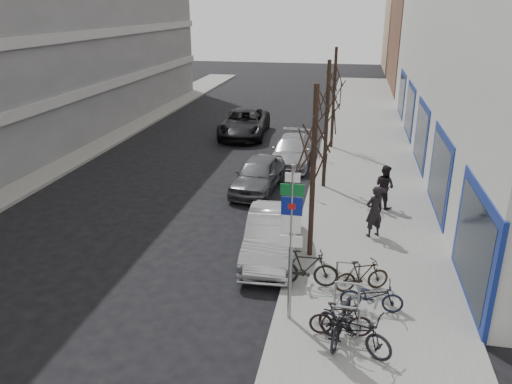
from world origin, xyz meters
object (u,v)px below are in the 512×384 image
at_px(parked_car_back, 292,151).
at_px(pedestrian_far, 385,186).
at_px(meter_front, 294,238).
at_px(bike_near_right, 341,319).
at_px(highway_sign_pole, 291,235).
at_px(tree_near, 315,132).
at_px(pedestrian_near, 374,211).
at_px(parked_car_mid, 258,175).
at_px(tree_mid, 328,95).
at_px(meter_mid, 311,180).
at_px(bike_near_left, 342,315).
at_px(bike_rack, 347,293).
at_px(parked_car_front, 272,235).
at_px(bike_mid_inner, 306,268).
at_px(bike_mid_curb, 372,294).
at_px(bike_far_curb, 355,325).
at_px(bike_far_inner, 362,275).
at_px(tree_far, 335,74).
at_px(lane_car, 244,123).
at_px(meter_back, 320,145).

bearing_deg(parked_car_back, pedestrian_far, -51.07).
height_order(meter_front, bike_near_right, meter_front).
xyz_separation_m(highway_sign_pole, tree_near, (0.20, 3.51, 1.65)).
bearing_deg(pedestrian_near, parked_car_mid, -72.33).
distance_m(tree_mid, meter_mid, 3.55).
bearing_deg(bike_near_left, highway_sign_pole, 170.19).
relative_size(bike_rack, bike_near_left, 1.18).
relative_size(tree_near, parked_car_front, 1.24).
relative_size(bike_near_left, bike_mid_inner, 1.05).
relative_size(bike_mid_curb, parked_car_front, 0.36).
relative_size(highway_sign_pole, bike_far_curb, 2.16).
relative_size(bike_rack, bike_mid_inner, 1.24).
relative_size(meter_front, meter_mid, 1.00).
distance_m(meter_front, pedestrian_near, 3.32).
distance_m(bike_far_curb, bike_far_inner, 2.53).
xyz_separation_m(parked_car_front, parked_car_back, (-0.60, 9.95, -0.05)).
bearing_deg(meter_mid, pedestrian_near, -53.12).
bearing_deg(pedestrian_far, parked_car_back, -6.96).
bearing_deg(bike_near_left, bike_near_right, 159.43).
relative_size(meter_mid, parked_car_front, 0.29).
height_order(meter_front, bike_near_left, meter_front).
bearing_deg(tree_near, parked_car_front, -177.14).
bearing_deg(bike_mid_inner, meter_mid, 1.89).
xyz_separation_m(tree_far, lane_car, (-5.38, 2.06, -3.31)).
height_order(bike_far_inner, pedestrian_near, pedestrian_near).
height_order(meter_mid, bike_mid_curb, meter_mid).
bearing_deg(parked_car_mid, lane_car, 110.68).
distance_m(meter_mid, pedestrian_far, 2.93).
bearing_deg(bike_far_inner, bike_far_curb, 153.50).
xyz_separation_m(highway_sign_pole, pedestrian_near, (2.18, 5.28, -1.41)).
distance_m(parked_car_mid, parked_car_back, 4.20).
height_order(bike_far_curb, parked_car_mid, parked_car_mid).
bearing_deg(bike_far_inner, tree_mid, -11.55).
relative_size(bike_rack, pedestrian_near, 1.25).
xyz_separation_m(parked_car_mid, pedestrian_far, (5.21, -1.27, 0.29)).
height_order(meter_back, bike_near_right, meter_back).
bearing_deg(bike_near_left, bike_rack, 96.56).
bearing_deg(parked_car_back, meter_front, -82.04).
bearing_deg(tree_mid, tree_far, 90.00).
height_order(tree_near, bike_far_inner, tree_near).
xyz_separation_m(bike_near_left, parked_car_mid, (-3.88, 9.81, -0.01)).
height_order(bike_rack, meter_front, meter_front).
bearing_deg(pedestrian_far, bike_mid_inner, 114.22).
bearing_deg(bike_rack, parked_car_mid, 114.49).
bearing_deg(tree_far, meter_front, -91.91).
height_order(bike_far_curb, pedestrian_far, pedestrian_far).
height_order(bike_rack, parked_car_mid, parked_car_mid).
bearing_deg(bike_far_inner, bike_mid_curb, 172.66).
bearing_deg(tree_mid, bike_near_right, -84.09).
bearing_deg(bike_far_curb, bike_mid_inner, 59.26).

